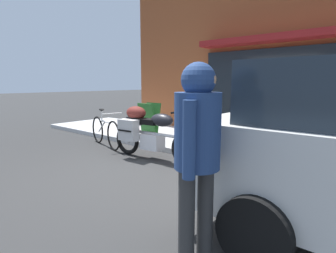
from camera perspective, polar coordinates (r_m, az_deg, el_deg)
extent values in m
plane|color=#2C2C2C|center=(5.00, -5.34, -9.49)|extent=(80.00, 80.00, 0.00)
torus|color=black|center=(5.23, 3.75, -4.83)|extent=(0.67, 0.13, 0.66)
cylinder|color=silver|center=(5.23, 3.75, -4.83)|extent=(0.16, 0.07, 0.16)
torus|color=black|center=(6.20, -8.41, -2.70)|extent=(0.67, 0.13, 0.66)
cylinder|color=silver|center=(6.20, -8.41, -2.70)|extent=(0.16, 0.07, 0.16)
cube|color=silver|center=(5.70, -3.24, -3.14)|extent=(0.46, 0.33, 0.32)
cylinder|color=silver|center=(5.64, -2.87, -1.52)|extent=(1.01, 0.12, 0.06)
ellipsoid|color=black|center=(5.46, -1.28, 1.34)|extent=(0.54, 0.31, 0.26)
cube|color=black|center=(5.74, -4.58, 1.09)|extent=(0.61, 0.28, 0.11)
cube|color=black|center=(5.96, -6.96, 1.16)|extent=(0.29, 0.24, 0.18)
cylinder|color=silver|center=(5.16, 3.79, -1.39)|extent=(0.35, 0.09, 0.67)
cylinder|color=black|center=(5.17, 2.72, 3.12)|extent=(0.07, 0.62, 0.04)
cube|color=silver|center=(5.11, 3.48, 5.07)|extent=(0.17, 0.33, 0.35)
sphere|color=#EAEACC|center=(5.10, 4.19, 1.44)|extent=(0.14, 0.14, 0.14)
cube|color=#AFAFAF|center=(5.78, -8.21, -0.72)|extent=(0.45, 0.23, 0.44)
cube|color=black|center=(5.71, -9.04, -0.87)|extent=(0.37, 0.04, 0.03)
ellipsoid|color=#591E19|center=(5.91, -6.64, 2.85)|extent=(0.50, 0.35, 0.28)
torus|color=black|center=(6.57, -11.23, -1.91)|extent=(0.70, 0.22, 0.71)
torus|color=black|center=(7.51, -14.38, -0.64)|extent=(0.70, 0.22, 0.71)
cylinder|color=silver|center=(6.99, -13.00, 1.03)|extent=(0.56, 0.18, 0.04)
cylinder|color=silver|center=(7.20, -13.56, -0.04)|extent=(0.44, 0.15, 0.32)
cylinder|color=silver|center=(7.15, -13.58, 2.15)|extent=(0.03, 0.03, 0.30)
ellipsoid|color=black|center=(7.13, -13.63, 3.43)|extent=(0.24, 0.15, 0.06)
cylinder|color=silver|center=(6.54, -11.55, 2.64)|extent=(0.15, 0.47, 0.03)
cylinder|color=black|center=(4.36, 27.52, -8.79)|extent=(0.66, 0.23, 0.66)
cylinder|color=black|center=(2.63, 17.66, -20.08)|extent=(0.66, 0.23, 0.66)
cylinder|color=#323232|center=(2.55, 7.68, -17.73)|extent=(0.14, 0.14, 0.89)
cylinder|color=#323232|center=(2.44, 3.84, -18.97)|extent=(0.14, 0.14, 0.89)
cylinder|color=navy|center=(2.25, 6.12, -0.93)|extent=(0.48, 0.48, 0.63)
sphere|color=navy|center=(2.21, 6.30, 9.62)|extent=(0.28, 0.28, 0.28)
sphere|color=tan|center=(2.20, 7.84, 9.60)|extent=(0.17, 0.17, 0.17)
cylinder|color=navy|center=(2.47, 7.50, -0.77)|extent=(0.10, 0.10, 0.59)
cylinder|color=navy|center=(2.04, 4.41, -2.85)|extent=(0.10, 0.10, 0.59)
cube|color=#1E511E|center=(7.77, -4.45, 1.56)|extent=(0.55, 0.19, 0.89)
cube|color=#1E511E|center=(7.92, -3.33, 1.72)|extent=(0.55, 0.19, 0.89)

